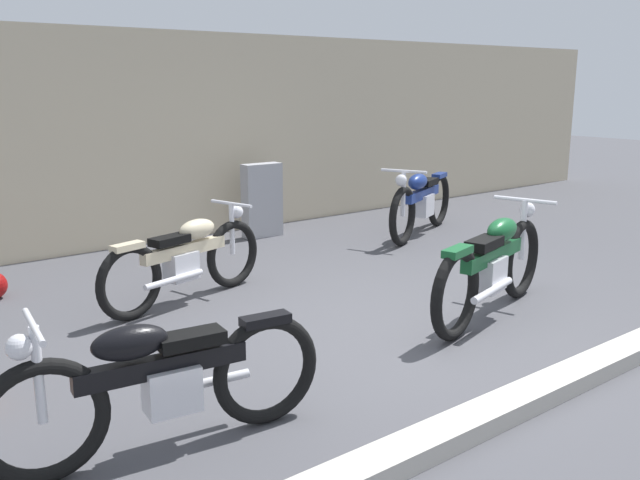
# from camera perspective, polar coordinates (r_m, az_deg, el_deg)

# --- Properties ---
(ground_plane) EXTENTS (40.00, 40.00, 0.00)m
(ground_plane) POSITION_cam_1_polar(r_m,az_deg,el_deg) (5.72, 8.13, -7.69)
(ground_plane) COLOR #47474C
(building_wall) EXTENTS (18.00, 0.30, 2.64)m
(building_wall) POSITION_cam_1_polar(r_m,az_deg,el_deg) (9.09, -12.70, 8.37)
(building_wall) COLOR beige
(building_wall) RESTS_ON ground_plane
(curb_strip) EXTENTS (18.00, 0.24, 0.12)m
(curb_strip) POSITION_cam_1_polar(r_m,az_deg,el_deg) (4.95, 19.57, -11.02)
(curb_strip) COLOR #B7B2A8
(curb_strip) RESTS_ON ground_plane
(stone_marker) EXTENTS (0.53, 0.22, 0.97)m
(stone_marker) POSITION_cam_1_polar(r_m,az_deg,el_deg) (9.07, -4.85, 3.31)
(stone_marker) COLOR #9E9EA3
(stone_marker) RESTS_ON ground_plane
(motorcycle_blue) EXTENTS (1.99, 1.03, 0.96)m
(motorcycle_blue) POSITION_cam_1_polar(r_m,az_deg,el_deg) (9.22, 8.44, 3.22)
(motorcycle_blue) COLOR black
(motorcycle_blue) RESTS_ON ground_plane
(motorcycle_cream) EXTENTS (1.88, 0.70, 0.86)m
(motorcycle_cream) POSITION_cam_1_polar(r_m,az_deg,el_deg) (6.46, -11.08, -1.53)
(motorcycle_cream) COLOR black
(motorcycle_cream) RESTS_ON ground_plane
(motorcycle_green) EXTENTS (2.09, 0.79, 0.96)m
(motorcycle_green) POSITION_cam_1_polar(r_m,az_deg,el_deg) (6.13, 14.20, -2.03)
(motorcycle_green) COLOR black
(motorcycle_green) RESTS_ON ground_plane
(motorcycle_black) EXTENTS (1.93, 0.54, 0.87)m
(motorcycle_black) POSITION_cam_1_polar(r_m,az_deg,el_deg) (3.92, -13.16, -11.38)
(motorcycle_black) COLOR black
(motorcycle_black) RESTS_ON ground_plane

